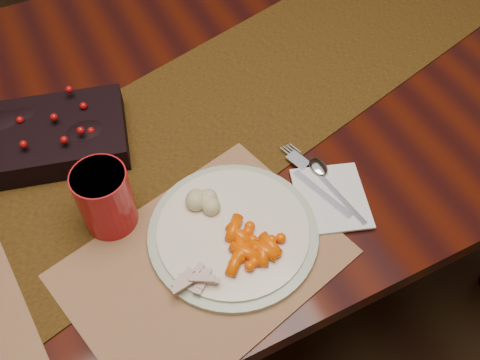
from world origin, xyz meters
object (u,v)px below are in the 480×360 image
napkin (331,198)px  mashed_potatoes (202,200)px  baby_carrots (251,236)px  placemat_main (203,264)px  dining_table (187,216)px  centerpiece (30,137)px  turkey_shreds (192,277)px  red_cup (105,199)px  dinner_plate (233,232)px

napkin → mashed_potatoes: bearing=179.3°
baby_carrots → napkin: size_ratio=0.76×
baby_carrots → placemat_main: bearing=178.8°
dining_table → napkin: (0.17, -0.32, 0.38)m
placemat_main → mashed_potatoes: (0.04, 0.09, 0.04)m
napkin → placemat_main: bearing=-157.5°
centerpiece → baby_carrots: centerpiece is taller
turkey_shreds → red_cup: bearing=113.5°
napkin → red_cup: red_cup is taller
centerpiece → turkey_shreds: size_ratio=4.42×
turkey_shreds → placemat_main: bearing=42.4°
dining_table → baby_carrots: 0.53m
dining_table → centerpiece: 0.49m
mashed_potatoes → placemat_main: bearing=-114.5°
dinner_plate → baby_carrots: (0.02, -0.03, 0.02)m
placemat_main → mashed_potatoes: size_ratio=5.91×
centerpiece → mashed_potatoes: 0.35m
dinner_plate → napkin: dinner_plate is taller
red_cup → placemat_main: bearing=-54.6°
dining_table → placemat_main: bearing=-103.6°
red_cup → dinner_plate: bearing=-35.1°
baby_carrots → napkin: baby_carrots is taller
turkey_shreds → napkin: size_ratio=0.55×
placemat_main → napkin: napkin is taller
dinner_plate → turkey_shreds: (-0.09, -0.05, 0.02)m
dinner_plate → turkey_shreds: 0.11m
napkin → turkey_shreds: bearing=-152.5°
placemat_main → napkin: bearing=-11.0°
red_cup → turkey_shreds: bearing=-66.5°
centerpiece → napkin: (0.43, -0.34, -0.03)m
dining_table → dinner_plate: bearing=-92.8°
baby_carrots → red_cup: (-0.19, 0.15, 0.04)m
dining_table → turkey_shreds: bearing=-106.9°
dinner_plate → mashed_potatoes: mashed_potatoes is taller
centerpiece → dining_table: bearing=-5.4°
baby_carrots → dining_table: bearing=90.6°
dinner_plate → centerpiece: bearing=126.7°
red_cup → mashed_potatoes: bearing=-20.9°
dining_table → placemat_main: size_ratio=4.28×
turkey_shreds → centerpiece: bearing=111.8°
dining_table → baby_carrots: bearing=-89.4°
centerpiece → placemat_main: 0.41m
mashed_potatoes → turkey_shreds: bearing=-120.9°
mashed_potatoes → red_cup: size_ratio=0.59×
mashed_potatoes → dining_table: bearing=80.7°
placemat_main → centerpiece: bearing=102.4°
centerpiece → turkey_shreds: centerpiece is taller
dinner_plate → placemat_main: bearing=-158.5°
baby_carrots → red_cup: size_ratio=0.87×
dining_table → baby_carrots: baby_carrots is taller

